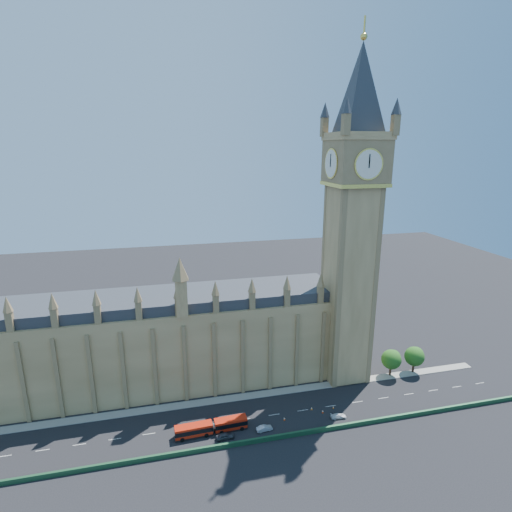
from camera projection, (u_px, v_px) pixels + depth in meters
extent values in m
plane|color=black|center=(229.00, 422.00, 102.53)|extent=(400.00, 400.00, 0.00)
cube|color=olive|center=(130.00, 348.00, 114.42)|extent=(120.00, 20.00, 25.00)
cube|color=#2D3035|center=(126.00, 303.00, 110.76)|extent=(120.00, 18.00, 3.00)
cube|color=olive|center=(348.00, 286.00, 116.50)|extent=(12.00, 12.00, 58.00)
cube|color=olive|center=(356.00, 163.00, 107.36)|extent=(14.00, 14.00, 12.00)
cylinder|color=silver|center=(369.00, 164.00, 100.64)|extent=(7.20, 0.30, 7.20)
cube|color=olive|center=(357.00, 136.00, 105.53)|extent=(14.50, 14.50, 2.00)
pyramid|color=#2D3035|center=(364.00, 40.00, 99.52)|extent=(20.59, 20.59, 22.00)
sphere|color=#F2C64C|center=(364.00, 37.00, 99.31)|extent=(1.80, 1.80, 1.80)
cube|color=#1E4C2D|center=(236.00, 444.00, 93.92)|extent=(160.00, 0.60, 1.20)
cube|color=gray|center=(224.00, 399.00, 111.44)|extent=(160.00, 3.00, 0.16)
cylinder|color=#382619|center=(390.00, 370.00, 122.89)|extent=(0.70, 0.70, 4.00)
sphere|color=#1F4813|center=(391.00, 359.00, 121.98)|extent=(6.00, 6.00, 6.00)
sphere|color=#1F4813|center=(393.00, 357.00, 122.28)|extent=(4.38, 4.38, 4.38)
cylinder|color=#382619|center=(413.00, 366.00, 124.66)|extent=(0.70, 0.70, 4.00)
sphere|color=#1F4813|center=(414.00, 356.00, 123.74)|extent=(6.00, 6.00, 6.00)
sphere|color=#1F4813|center=(416.00, 354.00, 124.04)|extent=(4.38, 4.38, 4.38)
cube|color=red|center=(194.00, 431.00, 97.03)|extent=(9.19, 2.90, 3.03)
cube|color=red|center=(231.00, 424.00, 99.41)|extent=(8.18, 2.86, 3.03)
cube|color=black|center=(194.00, 429.00, 96.93)|extent=(9.24, 2.95, 1.15)
cube|color=black|center=(231.00, 423.00, 99.32)|extent=(8.23, 2.91, 1.15)
cylinder|color=black|center=(211.00, 428.00, 98.19)|extent=(0.91, 2.46, 2.42)
cylinder|color=black|center=(182.00, 440.00, 95.36)|extent=(1.02, 0.34, 1.01)
cylinder|color=black|center=(181.00, 433.00, 97.71)|extent=(1.02, 0.34, 1.01)
cylinder|color=black|center=(207.00, 435.00, 96.87)|extent=(1.02, 0.34, 1.01)
cylinder|color=black|center=(205.00, 429.00, 99.22)|extent=(1.02, 0.34, 1.01)
cylinder|color=black|center=(222.00, 433.00, 97.83)|extent=(1.02, 0.34, 1.01)
cylinder|color=black|center=(220.00, 426.00, 100.18)|extent=(1.02, 0.34, 1.01)
cylinder|color=black|center=(242.00, 429.00, 99.17)|extent=(1.02, 0.34, 1.01)
cylinder|color=black|center=(240.00, 422.00, 101.52)|extent=(1.02, 0.34, 1.01)
imported|color=#3F4147|center=(225.00, 436.00, 96.30)|extent=(4.51, 2.04, 1.50)
imported|color=#B3B5BB|center=(264.00, 428.00, 99.11)|extent=(4.14, 1.79, 1.32)
imported|color=white|center=(339.00, 416.00, 103.77)|extent=(4.20, 1.98, 1.18)
cube|color=black|center=(284.00, 420.00, 103.08)|extent=(0.59, 0.59, 0.05)
cone|color=#EB470C|center=(284.00, 419.00, 102.98)|extent=(0.64, 0.64, 0.80)
cylinder|color=white|center=(284.00, 418.00, 102.95)|extent=(0.39, 0.39, 0.14)
cube|color=black|center=(312.00, 410.00, 107.22)|extent=(0.50, 0.50, 0.04)
cone|color=orange|center=(312.00, 408.00, 107.13)|extent=(0.55, 0.55, 0.71)
cylinder|color=white|center=(312.00, 408.00, 107.11)|extent=(0.35, 0.35, 0.12)
cube|color=black|center=(333.00, 408.00, 107.70)|extent=(0.39, 0.39, 0.04)
cone|color=orange|center=(333.00, 407.00, 107.63)|extent=(0.43, 0.43, 0.62)
cylinder|color=white|center=(333.00, 407.00, 107.60)|extent=(0.30, 0.30, 0.11)
cube|color=black|center=(323.00, 413.00, 105.90)|extent=(0.53, 0.53, 0.04)
cone|color=#EA410C|center=(323.00, 412.00, 105.81)|extent=(0.58, 0.58, 0.76)
cylinder|color=white|center=(323.00, 411.00, 105.78)|extent=(0.37, 0.37, 0.13)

